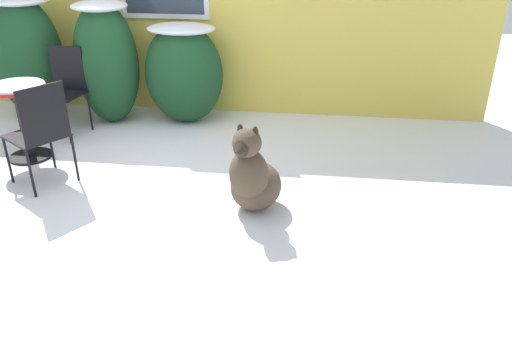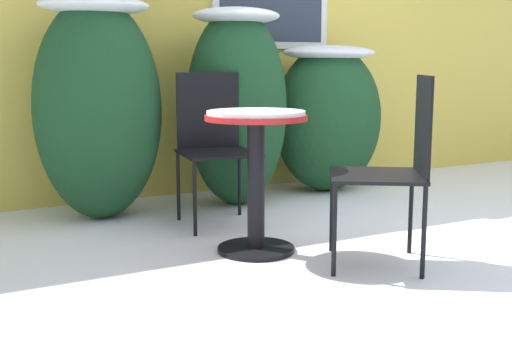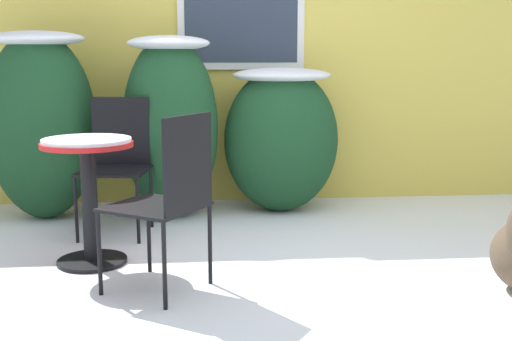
% 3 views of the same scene
% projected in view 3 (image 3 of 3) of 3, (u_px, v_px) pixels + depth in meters
% --- Properties ---
extents(ground_plane, '(16.00, 16.00, 0.00)m').
position_uv_depth(ground_plane, '(265.00, 282.00, 3.70)').
color(ground_plane, white).
extents(house_wall, '(8.00, 0.10, 2.71)m').
position_uv_depth(house_wall, '(240.00, 48.00, 5.61)').
color(house_wall, '#DBC14C').
rests_on(house_wall, ground_plane).
extents(shrub_left, '(0.86, 0.70, 1.48)m').
position_uv_depth(shrub_left, '(41.00, 122.00, 5.04)').
color(shrub_left, '#194223').
rests_on(shrub_left, ground_plane).
extents(shrub_middle, '(0.75, 0.70, 1.45)m').
position_uv_depth(shrub_middle, '(171.00, 123.00, 5.09)').
color(shrub_middle, '#194223').
rests_on(shrub_middle, ground_plane).
extents(shrub_right, '(0.95, 0.70, 1.19)m').
position_uv_depth(shrub_right, '(281.00, 136.00, 5.31)').
color(shrub_right, '#194223').
rests_on(shrub_right, ground_plane).
extents(patio_table, '(0.56, 0.56, 0.79)m').
position_uv_depth(patio_table, '(88.00, 178.00, 3.96)').
color(patio_table, black).
rests_on(patio_table, ground_plane).
extents(patio_chair_near_table, '(0.53, 0.53, 0.99)m').
position_uv_depth(patio_chair_near_table, '(117.00, 159.00, 4.68)').
color(patio_chair_near_table, black).
rests_on(patio_chair_near_table, ground_plane).
extents(patio_chair_far_side, '(0.65, 0.65, 0.99)m').
position_uv_depth(patio_chair_far_side, '(168.00, 196.00, 3.46)').
color(patio_chair_far_side, black).
rests_on(patio_chair_far_side, ground_plane).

